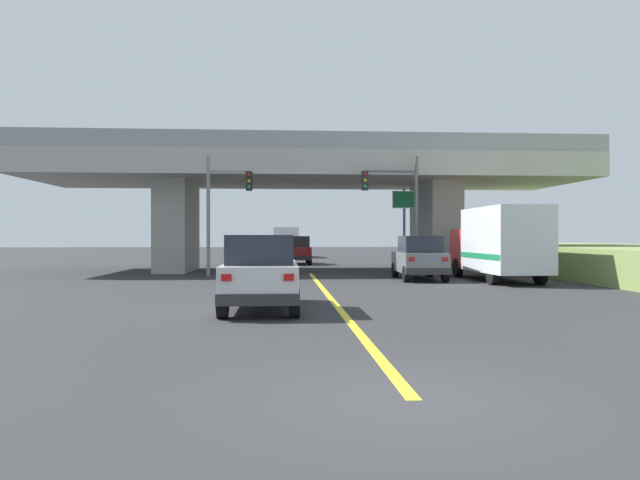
% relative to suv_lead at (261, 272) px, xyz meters
% --- Properties ---
extents(ground, '(160.00, 160.00, 0.00)m').
position_rel_suv_lead_xyz_m(ground, '(2.14, 18.39, -1.02)').
color(ground, '#2B2B2D').
extents(overpass_bridge, '(31.06, 9.49, 7.33)m').
position_rel_suv_lead_xyz_m(overpass_bridge, '(2.14, 18.39, 4.13)').
color(overpass_bridge, '#A8A59E').
rests_on(overpass_bridge, ground).
extents(lane_divider_stripe, '(0.20, 24.73, 0.01)m').
position_rel_suv_lead_xyz_m(lane_divider_stripe, '(2.14, 3.28, -1.01)').
color(lane_divider_stripe, yellow).
rests_on(lane_divider_stripe, ground).
extents(suv_lead, '(1.99, 4.82, 2.02)m').
position_rel_suv_lead_xyz_m(suv_lead, '(0.00, 0.00, 0.00)').
color(suv_lead, silver).
rests_on(suv_lead, ground).
extents(suv_crossing, '(2.14, 4.52, 2.02)m').
position_rel_suv_lead_xyz_m(suv_crossing, '(6.90, 10.71, -0.00)').
color(suv_crossing, slate).
rests_on(suv_crossing, ground).
extents(box_truck, '(2.33, 7.08, 3.25)m').
position_rel_suv_lead_xyz_m(box_truck, '(10.24, 9.59, 0.68)').
color(box_truck, red).
rests_on(box_truck, ground).
extents(sedan_oncoming, '(1.86, 4.83, 2.02)m').
position_rel_suv_lead_xyz_m(sedan_oncoming, '(1.77, 26.67, -0.00)').
color(sedan_oncoming, maroon).
rests_on(sedan_oncoming, ground).
extents(traffic_signal_nearside, '(2.85, 0.36, 6.02)m').
position_rel_suv_lead_xyz_m(traffic_signal_nearside, '(6.45, 13.17, 2.75)').
color(traffic_signal_nearside, '#56595E').
rests_on(traffic_signal_nearside, ground).
extents(traffic_signal_farside, '(2.28, 0.36, 6.04)m').
position_rel_suv_lead_xyz_m(traffic_signal_farside, '(-2.38, 13.68, 2.72)').
color(traffic_signal_farside, slate).
rests_on(traffic_signal_farside, ground).
extents(highway_sign, '(1.37, 0.17, 4.69)m').
position_rel_suv_lead_xyz_m(highway_sign, '(7.42, 16.41, 2.37)').
color(highway_sign, '#56595E').
rests_on(highway_sign, ground).
extents(semi_truck_distant, '(2.33, 6.88, 2.86)m').
position_rel_suv_lead_xyz_m(semi_truck_distant, '(1.06, 41.51, 0.51)').
color(semi_truck_distant, red).
rests_on(semi_truck_distant, ground).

